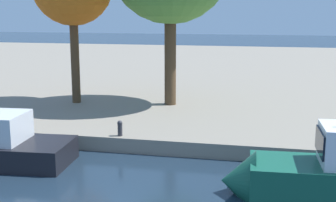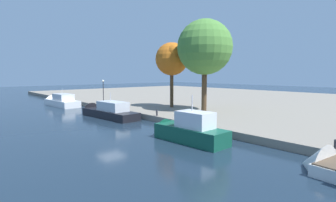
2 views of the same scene
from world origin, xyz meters
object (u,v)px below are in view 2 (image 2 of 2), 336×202
(mooring_bollard_0, at_px, (336,143))
(tree_0, at_px, (172,58))
(motor_yacht_0, at_px, (60,102))
(motor_yacht_2, at_px, (186,132))
(mooring_bollard_1, at_px, (157,112))
(motor_yacht_1, at_px, (107,113))
(lamp_post, at_px, (103,89))
(tree_1, at_px, (207,48))

(mooring_bollard_0, bearing_deg, tree_0, 164.77)
(motor_yacht_0, xyz_separation_m, mooring_bollard_0, (42.55, 3.70, 0.40))
(motor_yacht_2, height_order, mooring_bollard_1, motor_yacht_2)
(motor_yacht_1, bearing_deg, motor_yacht_2, 172.54)
(motor_yacht_0, distance_m, mooring_bollard_1, 23.76)
(motor_yacht_2, relative_size, mooring_bollard_0, 11.96)
(mooring_bollard_0, bearing_deg, mooring_bollard_1, -178.92)
(mooring_bollard_1, xyz_separation_m, tree_0, (-5.04, 6.91, 6.99))
(mooring_bollard_0, relative_size, tree_0, 0.07)
(mooring_bollard_1, relative_size, lamp_post, 0.18)
(motor_yacht_0, bearing_deg, tree_0, -154.52)
(tree_0, xyz_separation_m, tree_1, (5.96, 0.94, 1.06))
(mooring_bollard_0, relative_size, mooring_bollard_1, 0.89)
(tree_0, bearing_deg, tree_1, 8.99)
(tree_0, bearing_deg, mooring_bollard_0, -15.23)
(motor_yacht_0, height_order, motor_yacht_2, motor_yacht_2)
(mooring_bollard_0, xyz_separation_m, tree_1, (-18.11, 7.49, 8.09))
(mooring_bollard_0, bearing_deg, motor_yacht_1, -172.66)
(motor_yacht_0, distance_m, tree_0, 22.40)
(mooring_bollard_1, distance_m, tree_1, 11.28)
(lamp_post, bearing_deg, motor_yacht_0, -142.79)
(mooring_bollard_0, xyz_separation_m, mooring_bollard_1, (-19.03, -0.36, 0.04))
(motor_yacht_0, distance_m, mooring_bollard_0, 42.71)
(motor_yacht_0, relative_size, mooring_bollard_0, 15.35)
(tree_1, bearing_deg, motor_yacht_2, -55.58)
(motor_yacht_2, height_order, tree_1, tree_1)
(lamp_post, distance_m, tree_0, 13.87)
(lamp_post, height_order, tree_0, tree_0)
(motor_yacht_1, distance_m, mooring_bollard_1, 7.51)
(motor_yacht_2, xyz_separation_m, mooring_bollard_0, (10.06, 4.25, 0.26))
(mooring_bollard_1, bearing_deg, motor_yacht_0, -171.90)
(motor_yacht_2, bearing_deg, tree_0, -40.23)
(mooring_bollard_1, bearing_deg, tree_1, 83.34)
(motor_yacht_0, height_order, motor_yacht_1, motor_yacht_1)
(tree_0, bearing_deg, motor_yacht_2, -37.64)
(lamp_post, bearing_deg, mooring_bollard_1, -5.68)
(motor_yacht_0, height_order, lamp_post, lamp_post)
(mooring_bollard_0, relative_size, lamp_post, 0.16)
(motor_yacht_2, distance_m, tree_0, 19.13)
(lamp_post, xyz_separation_m, tree_0, (11.86, 5.23, 4.95))
(mooring_bollard_0, height_order, lamp_post, lamp_post)
(motor_yacht_1, height_order, mooring_bollard_1, motor_yacht_1)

